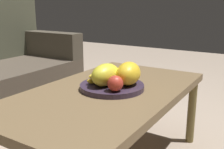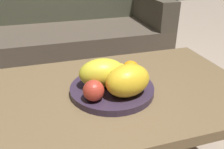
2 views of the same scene
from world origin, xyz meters
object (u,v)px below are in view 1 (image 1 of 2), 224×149
(melon_large_front, at_px, (105,75))
(melon_smaller_beside, at_px, (128,73))
(coffee_table, at_px, (106,99))
(banana_bunch, at_px, (101,77))
(orange_front, at_px, (113,72))
(apple_front, at_px, (115,83))
(fruit_bowl, at_px, (112,87))

(melon_large_front, bearing_deg, melon_smaller_beside, -52.54)
(coffee_table, xyz_separation_m, melon_smaller_beside, (0.06, -0.09, 0.13))
(coffee_table, height_order, melon_smaller_beside, melon_smaller_beside)
(melon_smaller_beside, bearing_deg, coffee_table, 125.23)
(banana_bunch, bearing_deg, melon_smaller_beside, -75.60)
(coffee_table, xyz_separation_m, orange_front, (0.12, 0.04, 0.11))
(apple_front, bearing_deg, fruit_bowl, 39.48)
(fruit_bowl, height_order, banana_bunch, banana_bunch)
(orange_front, xyz_separation_m, banana_bunch, (-0.10, 0.01, -0.01))
(melon_smaller_beside, xyz_separation_m, orange_front, (0.06, 0.13, -0.02))
(fruit_bowl, relative_size, melon_smaller_beside, 1.95)
(orange_front, bearing_deg, fruit_bowl, -151.04)
(fruit_bowl, xyz_separation_m, apple_front, (-0.09, -0.07, 0.05))
(coffee_table, distance_m, apple_front, 0.15)
(fruit_bowl, bearing_deg, orange_front, 28.96)
(apple_front, bearing_deg, orange_front, 34.32)
(fruit_bowl, bearing_deg, apple_front, -140.52)
(melon_large_front, height_order, apple_front, melon_large_front)
(fruit_bowl, height_order, melon_smaller_beside, melon_smaller_beside)
(coffee_table, xyz_separation_m, melon_large_front, (-0.01, 0.00, 0.13))
(coffee_table, bearing_deg, fruit_bowl, -29.62)
(melon_large_front, bearing_deg, orange_front, 15.17)
(fruit_bowl, distance_m, orange_front, 0.12)
(coffee_table, bearing_deg, melon_smaller_beside, -54.77)
(banana_bunch, bearing_deg, coffee_table, -118.15)
(orange_front, distance_m, banana_bunch, 0.10)
(apple_front, bearing_deg, melon_smaller_beside, -0.70)
(melon_large_front, bearing_deg, fruit_bowl, -27.05)
(coffee_table, relative_size, fruit_bowl, 3.61)
(melon_smaller_beside, relative_size, orange_front, 2.36)
(melon_smaller_beside, relative_size, apple_front, 2.23)
(fruit_bowl, xyz_separation_m, melon_smaller_beside, (0.04, -0.07, 0.07))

